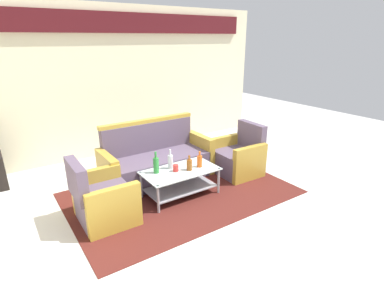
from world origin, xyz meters
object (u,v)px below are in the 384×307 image
armchair_right (238,157)px  bottle_orange (200,161)px  cup (176,168)px  coffee_table (180,179)px  bottle_clear (170,161)px  bottle_brown (189,165)px  armchair_left (103,200)px  bottle_green (156,165)px  couch (157,161)px

armchair_right → bottle_orange: bearing=102.7°
bottle_orange → cup: bearing=171.5°
coffee_table → armchair_right: bearing=6.3°
bottle_clear → bottle_brown: bottle_clear is taller
bottle_clear → cup: size_ratio=2.95×
armchair_right → bottle_brown: bearing=101.7°
bottle_clear → armchair_left: bearing=-171.8°
armchair_right → coffee_table: bearing=97.7°
bottle_clear → cup: (0.01, -0.13, -0.06)m
armchair_right → bottle_orange: size_ratio=3.49×
bottle_orange → bottle_green: (-0.64, 0.17, 0.03)m
coffee_table → bottle_brown: (0.11, -0.07, 0.22)m
coffee_table → bottle_brown: bottle_brown is taller
bottle_clear → armchair_right: bearing=-0.0°
coffee_table → bottle_orange: bearing=-9.4°
bottle_orange → bottle_clear: 0.43m
armchair_right → bottle_brown: (-1.14, -0.21, 0.21)m
armchair_right → couch: bearing=67.4°
coffee_table → bottle_clear: bottle_clear is taller
armchair_left → cup: size_ratio=8.50×
couch → cup: 0.72m
bottle_green → cup: (0.26, -0.11, -0.07)m
bottle_brown → armchair_right: bearing=10.2°
armchair_left → cup: bearing=91.7°
armchair_left → bottle_clear: bearing=98.7°
bottle_clear → bottle_brown: bearing=-46.4°
armchair_left → coffee_table: armchair_left is taller
couch → armchair_left: (-1.15, -0.72, -0.03)m
coffee_table → bottle_green: bottle_green is taller
coffee_table → cup: cup is taller
bottle_orange → armchair_right: bearing=11.3°
bottle_clear → bottle_green: (-0.25, -0.02, 0.01)m
cup → bottle_clear: bearing=94.2°
armchair_left → bottle_brown: armchair_left is taller
couch → armchair_left: size_ratio=2.12×
couch → bottle_brown: bearing=99.2°
bottle_clear → coffee_table: bearing=-59.5°
armchair_right → bottle_green: armchair_right is taller
couch → armchair_right: 1.39m
bottle_orange → cup: bottle_orange is taller
bottle_orange → bottle_clear: bearing=154.0°
bottle_brown → coffee_table: bearing=149.6°
bottle_clear → cup: 0.15m
armchair_right → cup: size_ratio=8.50×
bottle_clear → bottle_brown: size_ratio=1.31×
bottle_green → bottle_clear: bearing=5.1°
armchair_right → coffee_table: (-1.26, -0.14, -0.02)m
bottle_brown → bottle_orange: bearing=4.8°
coffee_table → bottle_orange: bottle_orange is taller
armchair_right → armchair_left: bearing=95.1°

